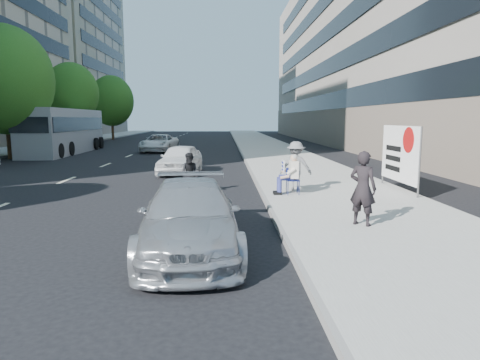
{
  "coord_description": "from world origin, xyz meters",
  "views": [
    {
      "loc": [
        0.18,
        -10.2,
        2.58
      ],
      "look_at": [
        0.58,
        0.67,
        1.02
      ],
      "focal_mm": 32.0,
      "sensor_mm": 36.0,
      "label": 1
    }
  ],
  "objects_px": {
    "seated_protester": "(289,172)",
    "bus": "(65,131)",
    "parked_sedan": "(190,217)",
    "white_sedan_far": "(159,143)",
    "protest_banner": "(400,154)",
    "pedestrian_woman": "(363,188)",
    "jogger": "(296,166)",
    "motorcycle": "(191,175)",
    "white_sedan_near": "(180,159)"
  },
  "relations": [
    {
      "from": "parked_sedan",
      "to": "white_sedan_near",
      "type": "relative_size",
      "value": 1.15
    },
    {
      "from": "protest_banner",
      "to": "white_sedan_near",
      "type": "relative_size",
      "value": 0.76
    },
    {
      "from": "jogger",
      "to": "white_sedan_near",
      "type": "xyz_separation_m",
      "value": [
        -4.53,
        5.85,
        -0.29
      ]
    },
    {
      "from": "seated_protester",
      "to": "parked_sedan",
      "type": "relative_size",
      "value": 0.28
    },
    {
      "from": "parked_sedan",
      "to": "white_sedan_near",
      "type": "distance_m",
      "value": 12.18
    },
    {
      "from": "seated_protester",
      "to": "protest_banner",
      "type": "height_order",
      "value": "protest_banner"
    },
    {
      "from": "jogger",
      "to": "white_sedan_far",
      "type": "relative_size",
      "value": 0.34
    },
    {
      "from": "pedestrian_woman",
      "to": "protest_banner",
      "type": "xyz_separation_m",
      "value": [
        2.83,
        4.84,
        0.39
      ]
    },
    {
      "from": "jogger",
      "to": "motorcycle",
      "type": "distance_m",
      "value": 3.65
    },
    {
      "from": "white_sedan_near",
      "to": "white_sedan_far",
      "type": "relative_size",
      "value": 0.82
    },
    {
      "from": "seated_protester",
      "to": "bus",
      "type": "relative_size",
      "value": 0.11
    },
    {
      "from": "pedestrian_woman",
      "to": "white_sedan_far",
      "type": "xyz_separation_m",
      "value": [
        -8.26,
        24.35,
        -0.32
      ]
    },
    {
      "from": "parked_sedan",
      "to": "motorcycle",
      "type": "xyz_separation_m",
      "value": [
        -0.49,
        6.55,
        -0.04
      ]
    },
    {
      "from": "parked_sedan",
      "to": "white_sedan_far",
      "type": "height_order",
      "value": "white_sedan_far"
    },
    {
      "from": "motorcycle",
      "to": "pedestrian_woman",
      "type": "bearing_deg",
      "value": -42.39
    },
    {
      "from": "pedestrian_woman",
      "to": "white_sedan_near",
      "type": "bearing_deg",
      "value": -24.07
    },
    {
      "from": "bus",
      "to": "jogger",
      "type": "bearing_deg",
      "value": -53.18
    },
    {
      "from": "parked_sedan",
      "to": "motorcycle",
      "type": "bearing_deg",
      "value": 90.66
    },
    {
      "from": "seated_protester",
      "to": "white_sedan_near",
      "type": "relative_size",
      "value": 0.32
    },
    {
      "from": "jogger",
      "to": "parked_sedan",
      "type": "xyz_separation_m",
      "value": [
        -3.13,
        -6.24,
        -0.31
      ]
    },
    {
      "from": "pedestrian_woman",
      "to": "jogger",
      "type": "bearing_deg",
      "value": -41.74
    },
    {
      "from": "white_sedan_near",
      "to": "white_sedan_far",
      "type": "xyz_separation_m",
      "value": [
        -3.01,
        13.58,
        -0.0
      ]
    },
    {
      "from": "seated_protester",
      "to": "pedestrian_woman",
      "type": "relative_size",
      "value": 0.76
    },
    {
      "from": "pedestrian_woman",
      "to": "white_sedan_far",
      "type": "height_order",
      "value": "pedestrian_woman"
    },
    {
      "from": "white_sedan_near",
      "to": "motorcycle",
      "type": "distance_m",
      "value": 5.62
    },
    {
      "from": "protest_banner",
      "to": "bus",
      "type": "distance_m",
      "value": 25.97
    },
    {
      "from": "seated_protester",
      "to": "motorcycle",
      "type": "relative_size",
      "value": 0.64
    },
    {
      "from": "seated_protester",
      "to": "jogger",
      "type": "xyz_separation_m",
      "value": [
        0.34,
        0.8,
        0.11
      ]
    },
    {
      "from": "parked_sedan",
      "to": "bus",
      "type": "xyz_separation_m",
      "value": [
        -11.38,
        24.83,
        0.96
      ]
    },
    {
      "from": "parked_sedan",
      "to": "jogger",
      "type": "bearing_deg",
      "value": 59.78
    },
    {
      "from": "protest_banner",
      "to": "parked_sedan",
      "type": "height_order",
      "value": "protest_banner"
    },
    {
      "from": "white_sedan_far",
      "to": "jogger",
      "type": "bearing_deg",
      "value": -62.77
    },
    {
      "from": "seated_protester",
      "to": "white_sedan_near",
      "type": "distance_m",
      "value": 7.86
    },
    {
      "from": "seated_protester",
      "to": "jogger",
      "type": "distance_m",
      "value": 0.88
    },
    {
      "from": "white_sedan_near",
      "to": "bus",
      "type": "relative_size",
      "value": 0.33
    },
    {
      "from": "pedestrian_woman",
      "to": "protest_banner",
      "type": "height_order",
      "value": "protest_banner"
    },
    {
      "from": "jogger",
      "to": "white_sedan_near",
      "type": "height_order",
      "value": "jogger"
    },
    {
      "from": "jogger",
      "to": "motorcycle",
      "type": "height_order",
      "value": "jogger"
    },
    {
      "from": "seated_protester",
      "to": "white_sedan_far",
      "type": "height_order",
      "value": "seated_protester"
    },
    {
      "from": "pedestrian_woman",
      "to": "motorcycle",
      "type": "xyz_separation_m",
      "value": [
        -4.33,
        5.23,
        -0.37
      ]
    },
    {
      "from": "pedestrian_woman",
      "to": "seated_protester",
      "type": "bearing_deg",
      "value": -35.64
    },
    {
      "from": "parked_sedan",
      "to": "seated_protester",
      "type": "bearing_deg",
      "value": 59.27
    },
    {
      "from": "motorcycle",
      "to": "bus",
      "type": "height_order",
      "value": "bus"
    },
    {
      "from": "seated_protester",
      "to": "pedestrian_woman",
      "type": "height_order",
      "value": "pedestrian_woman"
    },
    {
      "from": "bus",
      "to": "seated_protester",
      "type": "bearing_deg",
      "value": -55.0
    },
    {
      "from": "bus",
      "to": "motorcycle",
      "type": "bearing_deg",
      "value": -60.37
    },
    {
      "from": "pedestrian_woman",
      "to": "bus",
      "type": "height_order",
      "value": "bus"
    },
    {
      "from": "protest_banner",
      "to": "bus",
      "type": "bearing_deg",
      "value": 134.06
    },
    {
      "from": "white_sedan_near",
      "to": "motorcycle",
      "type": "xyz_separation_m",
      "value": [
        0.91,
        -5.54,
        -0.05
      ]
    },
    {
      "from": "white_sedan_near",
      "to": "pedestrian_woman",
      "type": "bearing_deg",
      "value": -56.8
    }
  ]
}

